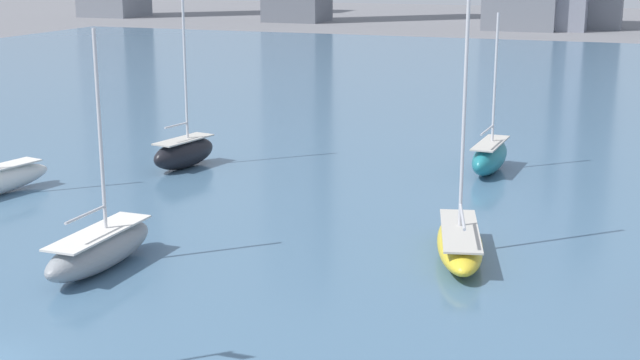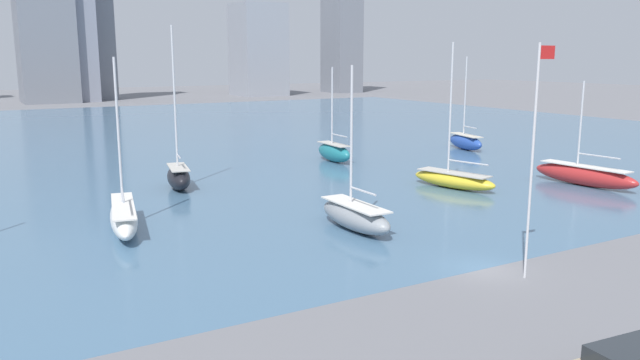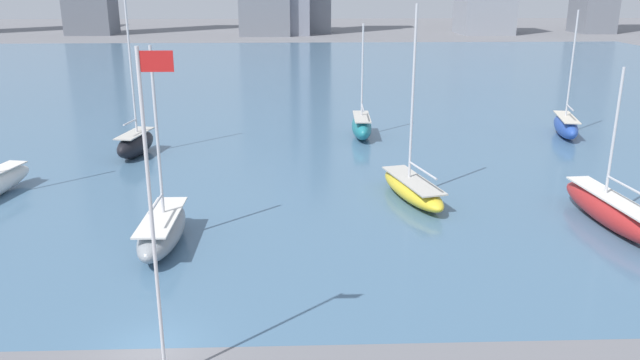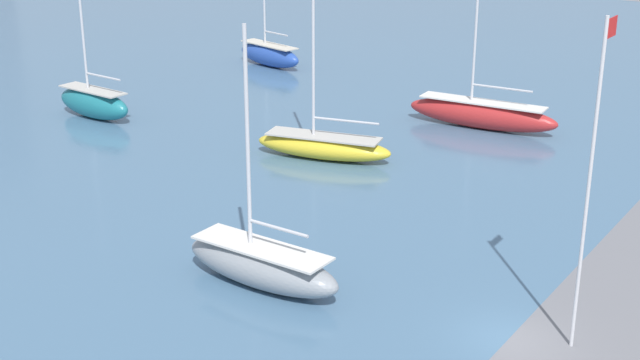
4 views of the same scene
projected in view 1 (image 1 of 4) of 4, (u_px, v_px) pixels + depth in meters
harbor_water at (425, 96)px, 96.58m from camera, size 180.00×140.00×0.00m
sailboat_black at (184, 151)px, 63.70m from camera, size 3.14×6.38×14.98m
sailboat_teal at (490, 156)px, 62.32m from camera, size 2.26×7.08×11.04m
sailboat_gray at (100, 248)px, 43.16m from camera, size 2.35×8.04×11.56m
sailboat_yellow at (460, 241)px, 44.71m from camera, size 4.32×9.07×13.48m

